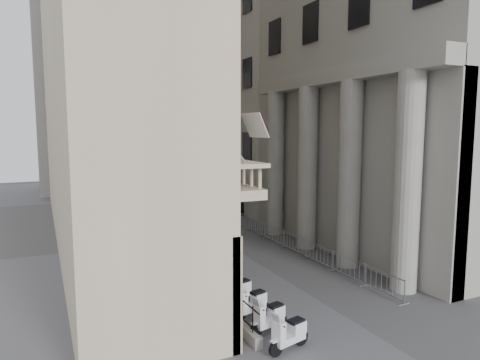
{
  "coord_description": "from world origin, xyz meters",
  "views": [
    {
      "loc": [
        -10.67,
        -8.12,
        7.39
      ],
      "look_at": [
        -0.24,
        14.25,
        4.5
      ],
      "focal_mm": 32.0,
      "sensor_mm": 36.0,
      "label": 1
    }
  ],
  "objects_px": {
    "info_kiosk": "(149,226)",
    "pedestrian_a": "(183,201)",
    "scooter_0": "(289,350)",
    "security_tent": "(167,183)",
    "street_lamp": "(171,177)",
    "pedestrian_b": "(194,199)"
  },
  "relations": [
    {
      "from": "scooter_0",
      "to": "street_lamp",
      "type": "xyz_separation_m",
      "value": [
        0.29,
        15.16,
        4.37
      ]
    },
    {
      "from": "street_lamp",
      "to": "pedestrian_a",
      "type": "xyz_separation_m",
      "value": [
        3.96,
        10.34,
        -3.41
      ]
    },
    {
      "from": "street_lamp",
      "to": "pedestrian_a",
      "type": "relative_size",
      "value": 3.87
    },
    {
      "from": "scooter_0",
      "to": "info_kiosk",
      "type": "xyz_separation_m",
      "value": [
        -0.8,
        16.9,
        0.84
      ]
    },
    {
      "from": "scooter_0",
      "to": "street_lamp",
      "type": "bearing_deg",
      "value": -14.85
    },
    {
      "from": "info_kiosk",
      "to": "pedestrian_a",
      "type": "bearing_deg",
      "value": 47.39
    },
    {
      "from": "street_lamp",
      "to": "info_kiosk",
      "type": "xyz_separation_m",
      "value": [
        -1.09,
        1.74,
        -3.53
      ]
    },
    {
      "from": "scooter_0",
      "to": "pedestrian_b",
      "type": "bearing_deg",
      "value": -26.02
    },
    {
      "from": "scooter_0",
      "to": "security_tent",
      "type": "height_order",
      "value": "security_tent"
    },
    {
      "from": "security_tent",
      "to": "street_lamp",
      "type": "distance_m",
      "value": 8.15
    },
    {
      "from": "security_tent",
      "to": "pedestrian_a",
      "type": "distance_m",
      "value": 3.87
    },
    {
      "from": "scooter_0",
      "to": "pedestrian_a",
      "type": "relative_size",
      "value": 0.78
    },
    {
      "from": "street_lamp",
      "to": "info_kiosk",
      "type": "distance_m",
      "value": 4.08
    },
    {
      "from": "street_lamp",
      "to": "pedestrian_b",
      "type": "relative_size",
      "value": 4.66
    },
    {
      "from": "info_kiosk",
      "to": "pedestrian_b",
      "type": "relative_size",
      "value": 1.05
    },
    {
      "from": "pedestrian_a",
      "to": "pedestrian_b",
      "type": "xyz_separation_m",
      "value": [
        1.59,
        1.35,
        -0.16
      ]
    },
    {
      "from": "street_lamp",
      "to": "security_tent",
      "type": "bearing_deg",
      "value": 84.63
    },
    {
      "from": "pedestrian_a",
      "to": "pedestrian_b",
      "type": "height_order",
      "value": "pedestrian_a"
    },
    {
      "from": "pedestrian_b",
      "to": "security_tent",
      "type": "bearing_deg",
      "value": 89.91
    },
    {
      "from": "security_tent",
      "to": "pedestrian_a",
      "type": "relative_size",
      "value": 2.32
    },
    {
      "from": "scooter_0",
      "to": "pedestrian_b",
      "type": "relative_size",
      "value": 0.95
    },
    {
      "from": "street_lamp",
      "to": "pedestrian_b",
      "type": "height_order",
      "value": "street_lamp"
    }
  ]
}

